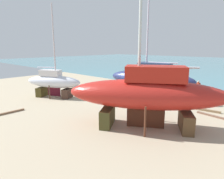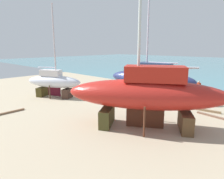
{
  "view_description": "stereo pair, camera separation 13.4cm",
  "coord_description": "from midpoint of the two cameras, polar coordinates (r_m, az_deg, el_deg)",
  "views": [
    {
      "loc": [
        12.78,
        -16.17,
        5.29
      ],
      "look_at": [
        0.57,
        -3.13,
        1.43
      ],
      "focal_mm": 31.96,
      "sensor_mm": 36.0,
      "label": 1
    },
    {
      "loc": [
        12.88,
        -16.08,
        5.29
      ],
      "look_at": [
        0.57,
        -3.13,
        1.43
      ],
      "focal_mm": 31.96,
      "sensor_mm": 36.0,
      "label": 2
    }
  ],
  "objects": [
    {
      "name": "barrel_tar_black",
      "position": [
        26.35,
        -10.38,
        1.44
      ],
      "size": [
        0.78,
        0.78,
        0.93
      ],
      "primitive_type": "cylinder",
      "rotation": [
        0.0,
        0.0,
        2.51
      ],
      "color": "#2E4A68",
      "rests_on": "ground"
    },
    {
      "name": "ground_plane",
      "position": [
        18.4,
        -3.44,
        -4.54
      ],
      "size": [
        46.65,
        46.65,
        0.0
      ],
      "primitive_type": "plane",
      "color": "tan"
    },
    {
      "name": "sailboat_small_center",
      "position": [
        21.91,
        -16.59,
        2.14
      ],
      "size": [
        6.09,
        4.32,
        9.43
      ],
      "rotation": [
        0.0,
        0.0,
        0.5
      ],
      "color": "#4A3127",
      "rests_on": "ground"
    },
    {
      "name": "timber_plank_far",
      "position": [
        17.27,
        26.89,
        -6.81
      ],
      "size": [
        2.61,
        0.5,
        0.12
      ],
      "primitive_type": "cube",
      "rotation": [
        0.0,
        0.0,
        3.02
      ],
      "color": "brown",
      "rests_on": "ground"
    },
    {
      "name": "worker",
      "position": [
        23.58,
        23.2,
        0.39
      ],
      "size": [
        0.5,
        0.44,
        1.68
      ],
      "rotation": [
        0.0,
        0.0,
        4.16
      ],
      "color": "maroon",
      "rests_on": "ground"
    },
    {
      "name": "timber_short_cross",
      "position": [
        18.19,
        -28.29,
        -5.99
      ],
      "size": [
        0.2,
        2.93,
        0.14
      ],
      "primitive_type": "cube",
      "rotation": [
        0.0,
        0.0,
        1.58
      ],
      "color": "#866348",
      "rests_on": "ground"
    },
    {
      "name": "timber_short_skew",
      "position": [
        18.5,
        24.36,
        -5.28
      ],
      "size": [
        2.73,
        0.58,
        0.17
      ],
      "primitive_type": "cube",
      "rotation": [
        0.0,
        0.0,
        0.14
      ],
      "color": "olive",
      "rests_on": "ground"
    },
    {
      "name": "timber_long_fore",
      "position": [
        25.87,
        -9.23,
        0.38
      ],
      "size": [
        3.09,
        0.59,
        0.14
      ],
      "primitive_type": "cube",
      "rotation": [
        0.0,
        0.0,
        0.12
      ],
      "color": "brown",
      "rests_on": "ground"
    },
    {
      "name": "sailboat_mid_port",
      "position": [
        21.0,
        10.75,
        3.18
      ],
      "size": [
        9.37,
        4.06,
        13.77
      ],
      "rotation": [
        0.0,
        0.0,
        3.33
      ],
      "color": "#462E2D",
      "rests_on": "ground"
    },
    {
      "name": "sailboat_large_starboard",
      "position": [
        13.03,
        9.7,
        -1.06
      ],
      "size": [
        10.1,
        7.81,
        16.89
      ],
      "rotation": [
        0.0,
        0.0,
        3.71
      ],
      "color": "#443F1E",
      "rests_on": "ground"
    },
    {
      "name": "timber_plank_near",
      "position": [
        28.95,
        -17.69,
        1.28
      ],
      "size": [
        1.12,
        1.17,
        0.2
      ],
      "primitive_type": "cube",
      "rotation": [
        0.0,
        0.0,
        0.82
      ],
      "color": "brown",
      "rests_on": "ground"
    }
  ]
}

